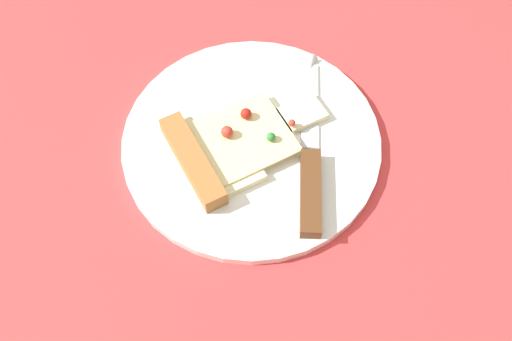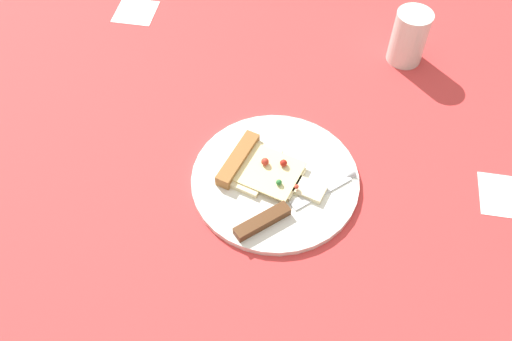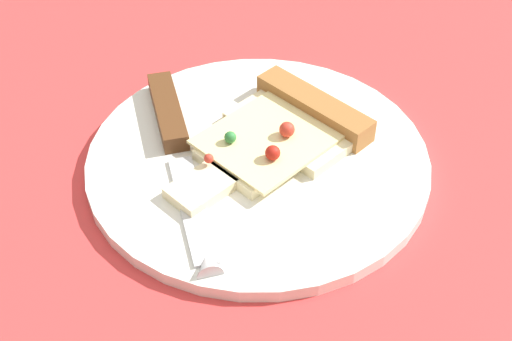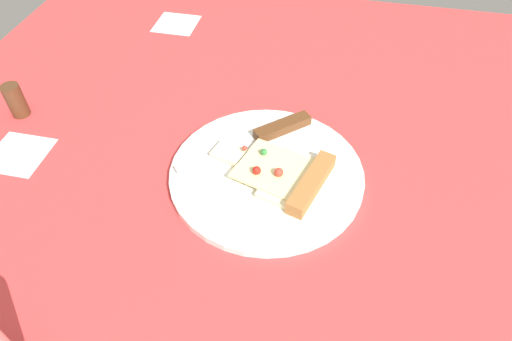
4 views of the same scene
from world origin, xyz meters
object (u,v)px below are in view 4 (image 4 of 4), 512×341
(plate, at_px, (267,174))
(pepper_shaker, at_px, (16,100))
(pizza_slice, at_px, (282,174))
(knife, at_px, (258,137))

(plate, distance_m, pepper_shaker, 0.45)
(pizza_slice, height_order, pepper_shaker, pepper_shaker)
(plate, bearing_deg, pizza_slice, 72.57)
(pizza_slice, xyz_separation_m, knife, (-0.07, -0.05, -0.00))
(pizza_slice, bearing_deg, plate, 89.58)
(pizza_slice, bearing_deg, pepper_shaker, 99.40)
(plate, distance_m, knife, 0.07)
(pizza_slice, bearing_deg, knife, 52.11)
(plate, xyz_separation_m, pepper_shaker, (-0.06, -0.45, 0.02))
(pizza_slice, relative_size, pepper_shaker, 3.16)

